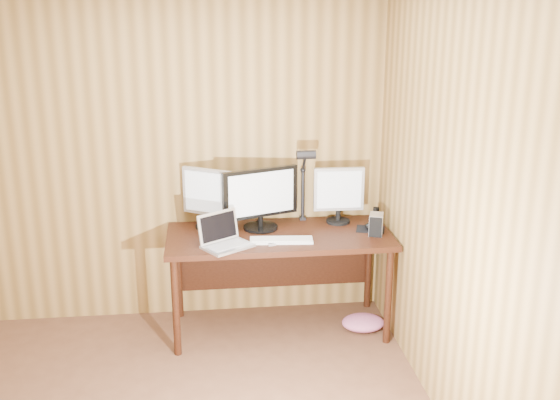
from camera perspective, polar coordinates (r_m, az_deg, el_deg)
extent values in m
plane|color=olive|center=(4.89, -11.49, 3.64)|extent=(4.00, 0.00, 4.00)
plane|color=olive|center=(3.24, 17.95, -3.72)|extent=(0.00, 4.00, 4.00)
cube|color=black|center=(4.69, -0.07, -3.21)|extent=(1.60, 0.70, 0.04)
cube|color=black|center=(5.09, -0.48, -4.89)|extent=(1.48, 0.02, 0.51)
cylinder|color=black|center=(4.55, -9.06, -9.23)|extent=(0.05, 0.05, 0.71)
cylinder|color=black|center=(5.08, -8.82, -6.36)|extent=(0.05, 0.05, 0.71)
cylinder|color=black|center=(4.71, 9.42, -8.31)|extent=(0.05, 0.05, 0.71)
cylinder|color=black|center=(5.22, 7.70, -5.64)|extent=(0.05, 0.05, 0.71)
cylinder|color=black|center=(4.79, -1.70, -2.39)|extent=(0.25, 0.25, 0.02)
cylinder|color=black|center=(4.78, -1.70, -1.86)|extent=(0.04, 0.04, 0.07)
cube|color=black|center=(4.71, -1.73, 0.63)|extent=(0.56, 0.23, 0.36)
cube|color=white|center=(4.70, -1.62, 0.56)|extent=(0.48, 0.18, 0.31)
cylinder|color=black|center=(4.84, -6.24, -2.29)|extent=(0.19, 0.19, 0.02)
cylinder|color=black|center=(4.82, -6.26, -1.71)|extent=(0.04, 0.04, 0.08)
cube|color=#B6B7BB|center=(4.76, -6.34, 0.71)|extent=(0.35, 0.24, 0.34)
cube|color=white|center=(4.74, -6.48, 0.65)|extent=(0.30, 0.18, 0.29)
cylinder|color=black|center=(4.94, 5.07, -1.85)|extent=(0.18, 0.18, 0.02)
cylinder|color=black|center=(4.93, 5.08, -1.30)|extent=(0.04, 0.04, 0.08)
cube|color=#B6B7BB|center=(4.87, 5.14, 0.95)|extent=(0.37, 0.04, 0.32)
cube|color=white|center=(4.85, 5.19, 0.89)|extent=(0.33, 0.01, 0.28)
cube|color=silver|center=(4.44, -4.57, -4.05)|extent=(0.38, 0.36, 0.02)
cube|color=silver|center=(4.49, -5.43, -2.32)|extent=(0.29, 0.21, 0.21)
cube|color=black|center=(4.49, -5.43, -2.32)|extent=(0.25, 0.18, 0.17)
cube|color=#B2B2B7|center=(4.44, -4.58, -3.93)|extent=(0.30, 0.26, 0.00)
cube|color=white|center=(4.54, 0.12, -3.52)|extent=(0.44, 0.17, 0.02)
cube|color=white|center=(4.54, 0.12, -3.39)|extent=(0.41, 0.14, 0.00)
cube|color=black|center=(4.82, 7.88, -2.54)|extent=(0.24, 0.22, 0.00)
ellipsoid|color=black|center=(4.81, 7.89, -2.29)|extent=(0.10, 0.13, 0.04)
cube|color=silver|center=(4.71, 8.37, -2.10)|extent=(0.13, 0.15, 0.15)
cube|color=black|center=(4.64, 8.31, -2.37)|extent=(0.09, 0.03, 0.15)
cube|color=silver|center=(4.50, -0.84, -3.75)|extent=(0.07, 0.11, 0.01)
cube|color=black|center=(4.50, -0.84, -3.67)|extent=(0.05, 0.07, 0.00)
cylinder|color=black|center=(4.98, 8.35, -1.26)|extent=(0.05, 0.05, 0.11)
cube|color=black|center=(5.00, 1.97, -1.80)|extent=(0.05, 0.06, 0.06)
cylinder|color=black|center=(4.94, 1.99, 0.44)|extent=(0.03, 0.03, 0.39)
sphere|color=black|center=(4.89, 2.02, 2.63)|extent=(0.04, 0.04, 0.04)
cylinder|color=black|center=(4.81, 2.13, 3.31)|extent=(0.02, 0.14, 0.16)
cylinder|color=black|center=(4.72, 2.28, 3.95)|extent=(0.14, 0.06, 0.06)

